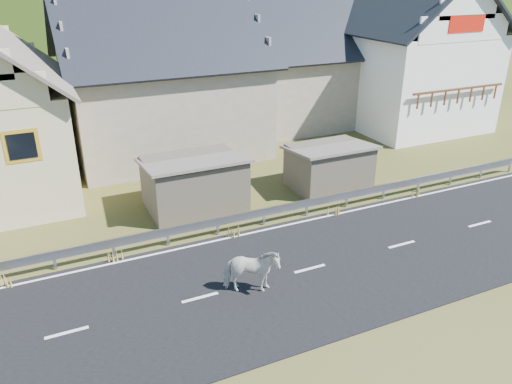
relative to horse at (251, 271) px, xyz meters
name	(u,v)px	position (x,y,z in m)	size (l,w,h in m)	color
ground	(310,270)	(2.41, 0.38, -0.81)	(160.00, 160.00, 0.00)	#3A3E12
road	(310,269)	(2.41, 0.38, -0.79)	(60.00, 7.00, 0.04)	black
lane_markings	(310,269)	(2.41, 0.38, -0.76)	(60.00, 6.60, 0.01)	silver
guardrail	(264,212)	(2.41, 4.06, -0.25)	(28.10, 0.09, 0.75)	#93969B
shed_left	(194,184)	(0.41, 6.88, 0.29)	(4.30, 3.30, 2.40)	brown
shed_right	(329,167)	(6.91, 6.38, 0.19)	(3.80, 2.90, 2.20)	brown
house_stone_a	(160,67)	(1.41, 15.38, 3.83)	(10.80, 9.80, 8.90)	tan
house_stone_b	(300,57)	(11.41, 17.38, 3.43)	(9.80, 8.80, 8.10)	tan
house_white	(403,45)	(17.41, 14.38, 4.25)	(8.80, 10.80, 9.70)	white
mountain	(62,62)	(7.41, 180.38, -20.81)	(440.00, 280.00, 260.00)	#1D300B
horse	(251,271)	(0.00, 0.00, 0.00)	(1.82, 0.83, 1.54)	silver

